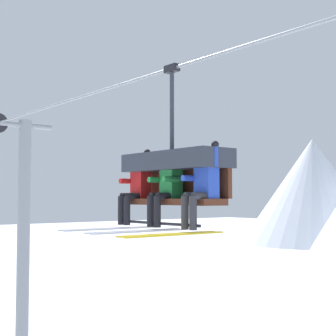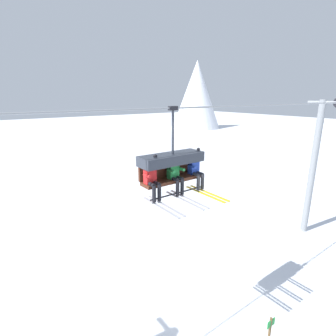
# 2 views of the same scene
# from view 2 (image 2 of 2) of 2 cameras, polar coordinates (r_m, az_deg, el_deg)

# --- Properties ---
(ground_plane) EXTENTS (200.00, 200.00, 0.00)m
(ground_plane) POSITION_cam_2_polar(r_m,az_deg,el_deg) (12.07, 2.82, -26.70)
(ground_plane) COLOR silver
(mountain_peak_east) EXTENTS (12.16, 12.16, 16.58)m
(mountain_peak_east) POSITION_cam_2_polar(r_m,az_deg,el_deg) (69.05, 6.24, 15.53)
(mountain_peak_east) COLOR white
(mountain_peak_east) RESTS_ON ground_plane
(lift_tower_far) EXTENTS (0.36, 1.88, 8.03)m
(lift_tower_far) POSITION_cam_2_polar(r_m,az_deg,el_deg) (17.40, 29.12, 0.46)
(lift_tower_far) COLOR gray
(lift_tower_far) RESTS_ON ground_plane
(lift_cable) EXTENTS (20.60, 0.05, 0.05)m
(lift_cable) POSITION_cam_2_polar(r_m,az_deg,el_deg) (8.70, 9.54, 12.99)
(lift_cable) COLOR gray
(chairlift_chair) EXTENTS (2.08, 0.74, 2.56)m
(chairlift_chair) POSITION_cam_2_polar(r_m,az_deg,el_deg) (7.97, 0.71, 1.09)
(chairlift_chair) COLOR #512819
(skier_red) EXTENTS (0.48, 1.70, 1.34)m
(skier_red) POSITION_cam_2_polar(r_m,az_deg,el_deg) (7.43, -3.42, -2.25)
(skier_red) COLOR red
(skier_green) EXTENTS (0.46, 1.70, 1.23)m
(skier_green) POSITION_cam_2_polar(r_m,az_deg,el_deg) (7.88, 1.66, -1.33)
(skier_green) COLOR #23843D
(skier_blue) EXTENTS (0.48, 1.70, 1.34)m
(skier_blue) POSITION_cam_2_polar(r_m,az_deg,el_deg) (8.40, 6.14, -0.21)
(skier_blue) COLOR #2847B7
(trail_sign) EXTENTS (0.36, 0.08, 1.60)m
(trail_sign) POSITION_cam_2_polar(r_m,az_deg,el_deg) (10.14, 21.13, -31.00)
(trail_sign) COLOR brown
(trail_sign) RESTS_ON ground_plane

